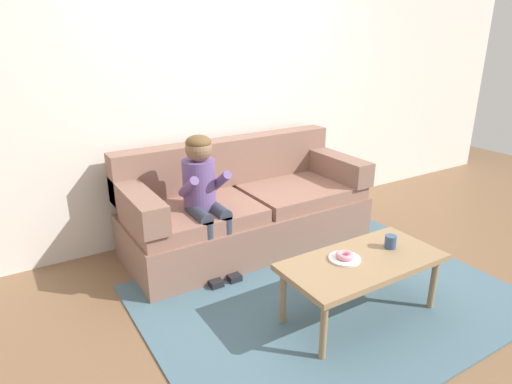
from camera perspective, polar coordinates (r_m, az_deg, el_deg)
The scene contains 10 objects.
ground at distance 3.56m, azimuth 6.58°, elevation -11.47°, with size 10.00×10.00×0.00m, color brown.
wall_back at distance 4.23m, azimuth -4.69°, elevation 13.90°, with size 8.00×0.10×2.80m, color silver.
area_rug at distance 3.39m, azimuth 9.25°, elevation -13.21°, with size 2.60×1.96×0.01m, color #476675.
couch at distance 3.99m, azimuth -1.43°, elevation -2.22°, with size 2.15×0.90×0.92m.
coffee_table at distance 3.06m, azimuth 13.44°, elevation -9.13°, with size 1.10×0.53×0.44m.
person_child at distance 3.49m, azimuth -6.71°, elevation 0.16°, with size 0.34×0.58×1.10m.
plate at distance 3.00m, azimuth 11.28°, elevation -8.38°, with size 0.21×0.21×0.01m, color white.
donut at distance 2.99m, azimuth 11.31°, elevation -7.96°, with size 0.12×0.12×0.04m, color pink.
mug at distance 3.22m, azimuth 16.84°, elevation -6.12°, with size 0.08×0.08×0.09m, color #334C72.
toy_controller at distance 3.80m, azimuth 12.14°, elevation -9.15°, with size 0.23×0.09×0.05m.
Camera 1 is at (-1.92, -2.35, 1.86)m, focal length 31.25 mm.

